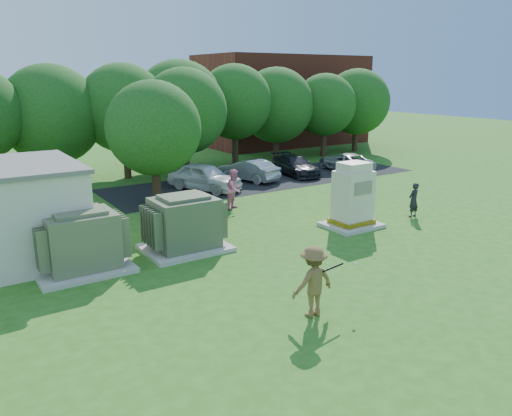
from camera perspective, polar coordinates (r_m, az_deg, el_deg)
ground at (r=16.58m, az=7.67°, el=-7.33°), size 120.00×120.00×0.00m
brick_building at (r=47.77m, az=2.98°, el=12.20°), size 15.00×8.00×8.00m
parking_strip at (r=30.98m, az=1.19°, el=3.30°), size 20.00×6.00×0.01m
transformer_left at (r=17.25m, az=-19.37°, el=-3.75°), size 3.00×2.40×2.07m
transformer_right at (r=18.40m, az=-8.18°, el=-1.89°), size 3.00×2.40×2.07m
generator_cabinet at (r=21.34m, az=10.99°, el=1.01°), size 2.28×1.86×2.77m
picnic_table at (r=22.07m, az=-6.27°, el=-0.27°), size 1.85×1.39×0.79m
batter at (r=13.39m, az=6.54°, el=-8.34°), size 1.27×0.74×1.95m
person_by_generator at (r=23.62m, az=17.56°, el=0.86°), size 0.60×0.42×1.58m
person_at_picnic at (r=23.92m, az=-2.48°, el=2.16°), size 1.18×1.11×1.93m
person_walking_right at (r=26.29m, az=12.30°, el=3.01°), size 0.52×1.16×1.95m
car_white at (r=28.12m, az=-5.91°, el=3.58°), size 3.40×4.77×1.51m
car_silver_a at (r=30.50m, az=-0.85°, el=4.37°), size 2.48×4.23×1.32m
car_dark at (r=32.34m, az=4.51°, el=4.86°), size 2.28×4.47×1.24m
car_silver_b at (r=34.18m, az=10.19°, el=5.21°), size 2.73×4.72×1.24m
batting_equipment at (r=13.59m, az=8.89°, el=-6.74°), size 1.46×0.20×0.15m
tree_row at (r=32.36m, az=-11.79°, el=10.91°), size 41.30×13.30×7.30m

